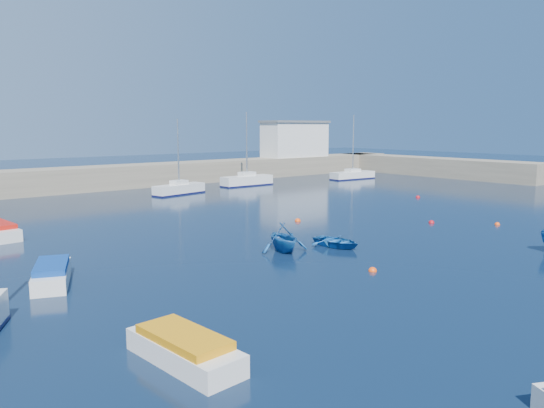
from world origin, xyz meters
TOP-DOWN VIEW (x-y plane):
  - ground at (0.00, 0.00)m, footprint 220.00×220.00m
  - back_wall at (0.00, 46.00)m, footprint 96.00×4.50m
  - right_arm at (44.00, 32.00)m, footprint 4.50×32.00m
  - harbor_office at (30.00, 46.00)m, footprint 10.00×4.00m
  - sailboat_6 at (5.07, 36.40)m, footprint 6.14×2.87m
  - sailboat_7 at (15.49, 38.45)m, footprint 6.59×1.85m
  - sailboat_8 at (31.32, 35.75)m, footprint 6.72×2.44m
  - motorboat_0 at (-14.93, 0.96)m, footprint 1.85×4.38m
  - motorboat_1 at (-15.44, 11.87)m, footprint 2.83×4.29m
  - dinghy_center at (-0.03, 8.83)m, footprint 2.51×3.28m
  - dinghy_left at (-3.22, 9.98)m, footprint 3.50×3.78m
  - buoy_0 at (-2.54, 3.99)m, footprint 0.43×0.43m
  - buoy_1 at (11.11, 9.81)m, footprint 0.43×0.43m
  - buoy_2 at (14.20, 6.35)m, footprint 0.38×0.38m
  - buoy_3 at (3.95, 16.64)m, footprint 0.46×0.46m
  - buoy_4 at (22.22, 18.84)m, footprint 0.44×0.44m

SIDE VIEW (x-z plane):
  - ground at x=0.00m, z-range 0.00..0.00m
  - buoy_0 at x=-2.54m, z-range -0.21..0.21m
  - buoy_1 at x=11.11m, z-range -0.22..0.22m
  - buoy_2 at x=14.20m, z-range -0.19..0.19m
  - buoy_3 at x=3.95m, z-range -0.23..0.23m
  - buoy_4 at x=22.22m, z-range -0.22..0.22m
  - dinghy_center at x=-0.03m, z-range 0.00..0.63m
  - motorboat_0 at x=-14.93m, z-range -0.03..0.93m
  - motorboat_1 at x=-15.44m, z-range -0.03..0.96m
  - sailboat_8 at x=31.32m, z-range -3.73..4.85m
  - sailboat_6 at x=5.07m, z-range -3.35..4.52m
  - sailboat_7 at x=15.49m, z-range -3.72..5.04m
  - dinghy_left at x=-3.22m, z-range 0.00..1.65m
  - back_wall at x=0.00m, z-range 0.00..2.60m
  - right_arm at x=44.00m, z-range 0.00..2.60m
  - harbor_office at x=30.00m, z-range 2.60..7.60m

